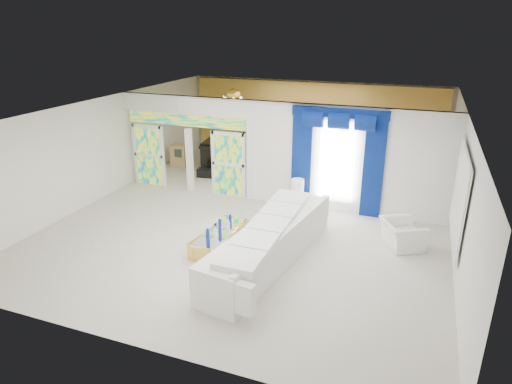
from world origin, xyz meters
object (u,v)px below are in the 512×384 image
at_px(armchair, 402,234).
at_px(grand_piano, 228,151).
at_px(white_sofa, 270,245).
at_px(console_table, 307,207).
at_px(coffee_table, 221,239).

distance_m(armchair, grand_piano, 8.07).
bearing_deg(white_sofa, grand_piano, 129.92).
distance_m(white_sofa, console_table, 3.01).
bearing_deg(coffee_table, console_table, 61.99).
bearing_deg(console_table, grand_piano, 138.70).
bearing_deg(grand_piano, coffee_table, -75.54).
xyz_separation_m(white_sofa, grand_piano, (-3.89, 6.48, 0.07)).
relative_size(armchair, grand_piano, 0.49).
height_order(white_sofa, console_table, white_sofa).
bearing_deg(armchair, grand_piano, 26.43).
xyz_separation_m(white_sofa, console_table, (0.08, 3.00, -0.24)).
distance_m(coffee_table, armchair, 4.35).
relative_size(coffee_table, armchair, 1.86).
relative_size(coffee_table, grand_piano, 0.91).
xyz_separation_m(console_table, grand_piano, (-3.97, 3.49, 0.31)).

